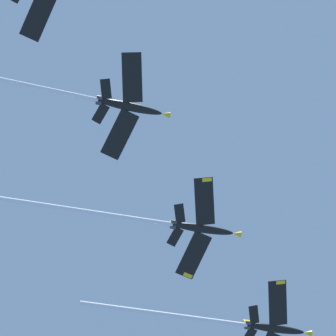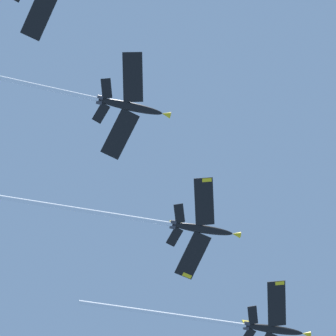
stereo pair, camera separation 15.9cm
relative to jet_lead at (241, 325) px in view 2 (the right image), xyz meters
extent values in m
ellipsoid|color=black|center=(6.64, 1.77, 1.19)|extent=(12.06, 4.65, 3.38)
cone|color=yellow|center=(13.02, 3.47, 2.33)|extent=(2.03, 1.62, 1.45)
ellipsoid|color=black|center=(8.55, 2.28, 2.14)|extent=(3.07, 1.72, 1.36)
cube|color=black|center=(7.26, -3.55, 0.96)|extent=(3.73, 9.06, 0.81)
cube|color=yellow|center=(8.01, -7.59, 1.02)|extent=(1.81, 0.73, 0.42)
cube|color=black|center=(2.47, -1.70, 0.34)|extent=(1.99, 3.69, 0.46)
cube|color=yellow|center=(1.84, 0.49, 1.75)|extent=(2.79, 0.91, 3.17)
cylinder|color=#38383D|center=(1.02, 0.74, 0.11)|extent=(1.29, 1.06, 0.96)
cylinder|color=#38383D|center=(1.25, -0.13, 0.11)|extent=(1.29, 1.06, 0.96)
cylinder|color=white|center=(-14.67, -3.91, -2.71)|extent=(31.57, 9.13, 6.36)
ellipsoid|color=black|center=(-6.48, -19.64, -1.12)|extent=(12.08, 4.56, 3.32)
cone|color=yellow|center=(-0.08, -17.99, -0.01)|extent=(2.02, 1.60, 1.45)
ellipsoid|color=black|center=(-4.57, -19.15, -0.18)|extent=(3.07, 1.69, 1.35)
cube|color=black|center=(-8.55, -14.70, -1.35)|extent=(7.44, 9.62, 0.79)
cube|color=yellow|center=(-9.88, -10.81, -1.28)|extent=(1.91, 1.47, 0.41)
cube|color=black|center=(-5.90, -24.97, -1.35)|extent=(3.65, 9.03, 0.79)
cube|color=yellow|center=(-5.19, -29.01, -1.28)|extent=(1.80, 0.71, 0.41)
cube|color=black|center=(-11.82, -18.66, -1.94)|extent=(3.45, 4.00, 0.45)
cube|color=black|center=(-10.69, -23.08, -1.94)|extent=(2.02, 3.70, 0.45)
cube|color=yellow|center=(-11.29, -20.88, -0.53)|extent=(2.78, 0.88, 3.16)
cylinder|color=#38383D|center=(-12.11, -20.63, -2.17)|extent=(1.28, 1.05, 0.95)
cylinder|color=#38383D|center=(-11.89, -21.50, -2.17)|extent=(1.28, 1.05, 0.95)
cylinder|color=white|center=(-30.03, -25.71, -5.28)|extent=(36.02, 10.04, 6.99)
ellipsoid|color=black|center=(-18.48, -43.63, -3.16)|extent=(12.03, 4.92, 3.19)
cone|color=yellow|center=(-12.13, -41.77, -2.13)|extent=(2.03, 1.65, 1.43)
ellipsoid|color=black|center=(-16.58, -43.08, -2.24)|extent=(3.07, 1.77, 1.32)
cube|color=black|center=(-20.71, -38.76, -3.38)|extent=(7.64, 9.58, 0.75)
cube|color=yellow|center=(-22.16, -34.91, -3.31)|extent=(1.90, 1.51, 0.40)
cube|color=black|center=(-17.74, -48.94, -3.38)|extent=(3.95, 9.14, 0.75)
cube|color=yellow|center=(-16.89, -52.96, -3.31)|extent=(1.82, 0.77, 0.40)
cube|color=black|center=(-23.86, -42.83, -3.92)|extent=(3.52, 3.99, 0.43)
cube|color=black|center=(-22.58, -47.21, -3.92)|extent=(1.91, 3.65, 0.43)
cube|color=yellow|center=(-23.24, -45.02, -2.51)|extent=(2.74, 0.96, 3.14)
cylinder|color=#38383D|center=(-24.09, -44.80, -4.15)|extent=(1.29, 1.08, 0.94)
cylinder|color=#38383D|center=(-23.84, -45.67, -4.15)|extent=(1.29, 1.08, 0.94)
cylinder|color=white|center=(-40.89, -50.18, -6.89)|extent=(33.83, 10.63, 6.26)
cube|color=black|center=(-33.03, -60.99, -6.91)|extent=(7.46, 9.62, 0.73)
cube|color=yellow|center=(-34.36, -57.10, -6.83)|extent=(1.91, 1.47, 0.38)
camera|label=1|loc=(-10.95, -53.20, -146.45)|focal=84.23mm
camera|label=2|loc=(-11.11, -53.21, -146.45)|focal=84.23mm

